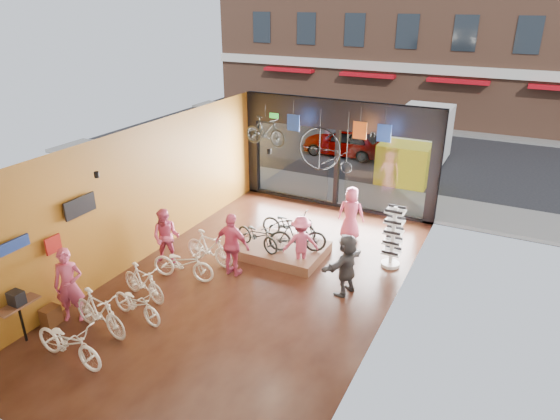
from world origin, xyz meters
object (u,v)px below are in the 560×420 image
Objects in this scene: display_bike_mid at (298,236)px; customer_2 at (232,245)px; customer_1 at (166,237)px; customer_3 at (301,242)px; display_platform at (283,250)px; floor_bike_4 at (183,263)px; floor_bike_0 at (68,342)px; sunglasses_rack at (393,237)px; floor_bike_5 at (209,248)px; display_bike_left at (257,235)px; floor_bike_1 at (99,312)px; hung_bike at (265,131)px; floor_bike_2 at (137,304)px; penny_farthing at (328,152)px; street_car at (346,141)px; display_bike_right at (289,224)px; box_truck at (415,144)px; customer_0 at (69,285)px; customer_5 at (346,264)px; customer_4 at (351,213)px; floor_bike_3 at (143,282)px.

display_bike_mid is 1.91m from customer_2.
customer_3 is (3.42, 1.48, -0.06)m from customer_1.
floor_bike_4 is at bearing -126.79° from display_platform.
floor_bike_4 is at bearing 4.16° from customer_3.
floor_bike_0 is 6.43m from display_bike_mid.
display_bike_mid is 0.91× the size of sunglasses_rack.
floor_bike_5 is at bearing 6.32° from customer_1.
display_platform is 1.48× the size of display_bike_mid.
display_bike_left is (-0.57, -0.46, 0.56)m from display_platform.
floor_bike_1 is 7.87m from hung_bike.
floor_bike_2 is 0.91× the size of penny_farthing.
floor_bike_1 is 1.09× the size of floor_bike_2.
street_car is 2.31× the size of display_bike_right.
display_bike_mid is 1.03× the size of hung_bike.
display_platform is at bearing -97.24° from penny_farthing.
display_platform is (1.61, 1.35, -0.34)m from floor_bike_5.
box_truck reaches higher than display_bike_right.
customer_0 is 8.28m from sunglasses_rack.
customer_5 is (1.55, -0.68, 0.05)m from customer_3.
customer_1 is (-0.81, 4.20, 0.35)m from floor_bike_0.
display_bike_left is at bearing 82.86° from display_bike_mid.
penny_farthing is (0.37, 2.00, 1.75)m from display_bike_right.
customer_1 reaches higher than floor_bike_2.
customer_4 is (2.97, 3.35, 0.34)m from floor_bike_5.
display_platform is 4.11m from hung_bike.
customer_1 is (-2.09, -1.43, 0.11)m from display_bike_left.
floor_bike_1 reaches higher than floor_bike_3.
customer_3 is at bearing -96.83° from customer_5.
display_platform is 1.32× the size of customer_0.
display_platform is 1.06m from customer_3.
customer_1 reaches higher than floor_bike_5.
floor_bike_5 is at bearing 8.16° from floor_bike_2.
floor_bike_4 is 0.98× the size of sunglasses_rack.
customer_4 is at bearing -88.46° from hung_bike.
hung_bike is at bearing 1.70° from floor_bike_0.
box_truck reaches higher than floor_bike_2.
floor_bike_3 is 0.87× the size of display_bike_right.
customer_3 is 0.97× the size of hung_bike.
penny_farthing is at bearing 82.76° from display_platform.
penny_farthing reaches higher than customer_0.
customer_4 reaches higher than customer_1.
floor_bike_3 is at bearing 27.14° from customer_0.
display_bike_mid is 2.03m from customer_5.
customer_4 is (3.12, 4.36, 0.37)m from floor_bike_4.
hung_bike reaches higher than sunglasses_rack.
display_platform is at bearing -112.09° from customer_2.
display_bike_mid is (2.29, -10.34, 0.11)m from street_car.
customer_2 reaches higher than display_bike_mid.
floor_bike_3 is at bearing 57.21° from customer_2.
sunglasses_rack is (3.68, 2.37, -0.00)m from customer_2.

